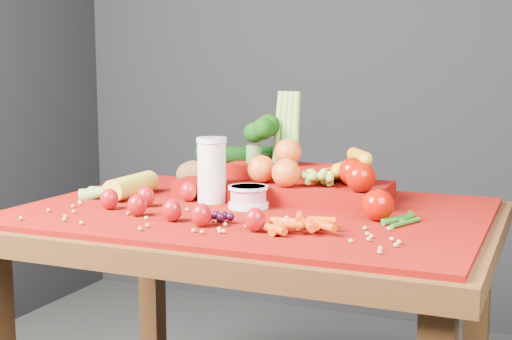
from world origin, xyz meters
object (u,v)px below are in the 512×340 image
at_px(milk_glass, 212,168).
at_px(yogurt_bowl, 248,196).
at_px(table, 253,253).
at_px(produce_mound, 290,176).

relative_size(milk_glass, yogurt_bowl, 1.67).
distance_m(table, yogurt_bowl, 0.14).
bearing_deg(yogurt_bowl, produce_mound, 73.57).
bearing_deg(milk_glass, table, -15.89).
bearing_deg(produce_mound, yogurt_bowl, -106.43).
height_order(table, yogurt_bowl, yogurt_bowl).
xyz_separation_m(table, milk_glass, (-0.12, 0.04, 0.19)).
bearing_deg(yogurt_bowl, table, -13.31).
bearing_deg(table, produce_mound, 77.97).
xyz_separation_m(yogurt_bowl, produce_mound, (0.05, 0.16, 0.03)).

